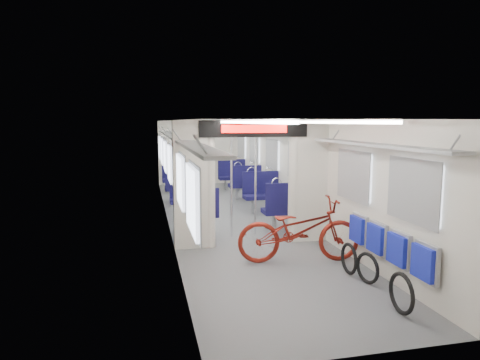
{
  "coord_description": "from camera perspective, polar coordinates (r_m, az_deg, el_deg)",
  "views": [
    {
      "loc": [
        -1.93,
        -9.56,
        2.28
      ],
      "look_at": [
        -0.13,
        -1.52,
        1.15
      ],
      "focal_mm": 32.0,
      "sensor_mm": 36.0,
      "label": 1
    }
  ],
  "objects": [
    {
      "name": "stanchion_far_right",
      "position": [
        11.6,
        -1.15,
        2.22
      ],
      "size": [
        0.04,
        0.04,
        2.3
      ],
      "primitive_type": "cylinder",
      "color": "silver",
      "rests_on": "ground"
    },
    {
      "name": "seat_bay_far_left",
      "position": [
        13.07,
        -8.14,
        0.14
      ],
      "size": [
        0.93,
        2.16,
        1.13
      ],
      "color": "#100D39",
      "rests_on": "ground"
    },
    {
      "name": "seat_bay_far_right",
      "position": [
        13.48,
        -0.24,
        0.46
      ],
      "size": [
        0.93,
        2.16,
        1.13
      ],
      "color": "#100D39",
      "rests_on": "ground"
    },
    {
      "name": "bicycle",
      "position": [
        7.06,
        7.9,
        -6.63
      ],
      "size": [
        2.09,
        0.95,
        1.06
      ],
      "primitive_type": "imported",
      "rotation": [
        0.0,
        0.0,
        1.44
      ],
      "color": "maroon",
      "rests_on": "ground"
    },
    {
      "name": "bike_hoop_a",
      "position": [
        5.6,
        20.71,
        -14.18
      ],
      "size": [
        0.06,
        0.51,
        0.51
      ],
      "primitive_type": "torus",
      "rotation": [
        1.57,
        0.0,
        1.55
      ],
      "color": "black",
      "rests_on": "ground"
    },
    {
      "name": "stanchion_near_left",
      "position": [
        8.35,
        -1.14,
        0.04
      ],
      "size": [
        0.04,
        0.04,
        2.3
      ],
      "primitive_type": "cylinder",
      "color": "silver",
      "rests_on": "ground"
    },
    {
      "name": "stanchion_far_left",
      "position": [
        11.34,
        -4.66,
        2.07
      ],
      "size": [
        0.04,
        0.04,
        2.3
      ],
      "primitive_type": "cylinder",
      "color": "silver",
      "rests_on": "ground"
    },
    {
      "name": "carriage",
      "position": [
        9.53,
        -0.89,
        3.12
      ],
      "size": [
        12.0,
        12.02,
        2.31
      ],
      "color": "#515456",
      "rests_on": "ground"
    },
    {
      "name": "stanchion_near_right",
      "position": [
        8.57,
        2.08,
        0.23
      ],
      "size": [
        0.04,
        0.04,
        2.3
      ],
      "primitive_type": "cylinder",
      "color": "silver",
      "rests_on": "ground"
    },
    {
      "name": "seat_bay_near_right",
      "position": [
        9.93,
        4.36,
        -2.18
      ],
      "size": [
        0.94,
        2.21,
        1.14
      ],
      "color": "#100D39",
      "rests_on": "ground"
    },
    {
      "name": "bike_hoop_b",
      "position": [
        6.42,
        16.62,
        -11.39
      ],
      "size": [
        0.15,
        0.45,
        0.45
      ],
      "primitive_type": "torus",
      "rotation": [
        1.57,
        0.0,
        1.79
      ],
      "color": "black",
      "rests_on": "ground"
    },
    {
      "name": "bike_hoop_c",
      "position": [
        6.72,
        14.32,
        -10.32
      ],
      "size": [
        0.05,
        0.48,
        0.48
      ],
      "primitive_type": "torus",
      "rotation": [
        1.57,
        0.0,
        1.57
      ],
      "color": "black",
      "rests_on": "ground"
    },
    {
      "name": "flip_bench",
      "position": [
        6.39,
        19.05,
        -8.05
      ],
      "size": [
        0.12,
        2.08,
        0.48
      ],
      "color": "gray",
      "rests_on": "carriage"
    },
    {
      "name": "seat_bay_near_left",
      "position": [
        9.51,
        -6.4,
        -2.87
      ],
      "size": [
        0.88,
        1.94,
        1.06
      ],
      "color": "#100D39",
      "rests_on": "ground"
    }
  ]
}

